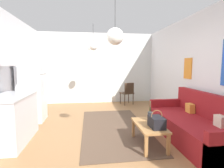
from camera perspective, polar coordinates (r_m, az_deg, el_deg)
name	(u,v)px	position (r m, az deg, el deg)	size (l,w,h in m)	color
ground_plane	(107,144)	(3.56, -1.61, -19.08)	(4.96, 7.72, 0.10)	#996D44
wall_back	(98,68)	(6.81, -4.80, 5.13)	(4.56, 0.13, 2.70)	silver
wall_right	(216,71)	(4.10, 31.13, 3.69)	(0.12, 7.32, 2.70)	silver
area_rug	(114,127)	(4.21, 0.77, -14.17)	(1.48, 2.94, 0.01)	brown
couch	(195,126)	(3.86, 25.88, -12.37)	(0.91, 2.19, 0.91)	maroon
coffee_table	(149,127)	(3.32, 12.13, -13.83)	(0.46, 0.88, 0.40)	#A87542
bamboo_vase	(150,116)	(3.48, 12.45, -10.35)	(0.10, 0.10, 0.39)	#2D2D33
handbag	(157,122)	(3.13, 14.52, -12.06)	(0.23, 0.32, 0.31)	black
refrigerator	(32,88)	(4.96, -24.97, -1.20)	(0.62, 0.63, 1.76)	white
kitchen_counter	(8,102)	(3.78, -31.06, -5.23)	(0.64, 1.24, 2.08)	silver
accent_chair	(128,92)	(6.47, 5.18, -2.68)	(0.52, 0.51, 0.83)	#382619
pendant_lamp_near	(115,36)	(3.06, 1.01, 15.44)	(0.29, 0.29, 0.89)	black
pendant_lamp_far	(93,46)	(5.37, -6.20, 12.26)	(0.25, 0.25, 0.79)	black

